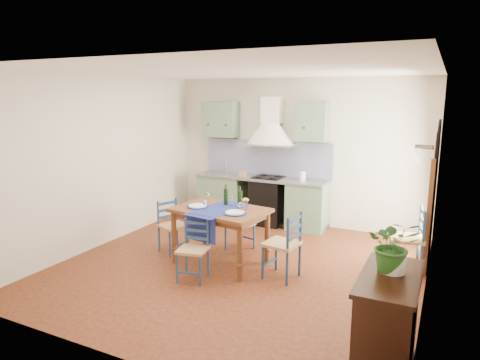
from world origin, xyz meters
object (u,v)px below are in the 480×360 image
dining_table (220,215)px  chair_near (193,250)px  sideboard (387,320)px  potted_plant (394,245)px

dining_table → chair_near: dining_table is taller
chair_near → sideboard: size_ratio=0.78×
chair_near → potted_plant: potted_plant is taller
potted_plant → chair_near: bearing=162.3°
sideboard → potted_plant: (0.00, 0.10, 0.67)m
dining_table → sideboard: dining_table is taller
dining_table → potted_plant: potted_plant is taller
dining_table → chair_near: (-0.07, -0.64, -0.33)m
chair_near → potted_plant: size_ratio=1.65×
dining_table → chair_near: 0.72m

